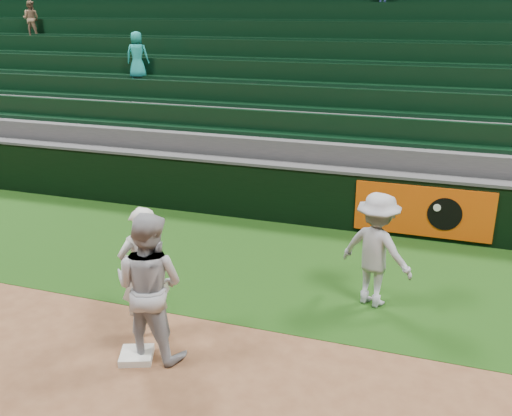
{
  "coord_description": "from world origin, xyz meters",
  "views": [
    {
      "loc": [
        3.23,
        -5.79,
        4.33
      ],
      "look_at": [
        0.52,
        2.3,
        1.3
      ],
      "focal_mm": 40.0,
      "sensor_mm": 36.0,
      "label": 1
    }
  ],
  "objects": [
    {
      "name": "foul_grass",
      "position": [
        0.0,
        3.0,
        0.0
      ],
      "size": [
        36.0,
        4.2,
        0.01
      ],
      "primitive_type": "cube",
      "color": "#14360D",
      "rests_on": "ground"
    },
    {
      "name": "baserunner",
      "position": [
        -0.11,
        -0.09,
        0.98
      ],
      "size": [
        1.01,
        0.82,
        1.97
      ],
      "primitive_type": "imported",
      "rotation": [
        0.0,
        0.0,
        3.07
      ],
      "color": "#A7A9B2",
      "rests_on": "ground"
    },
    {
      "name": "base_coach",
      "position": [
        2.46,
        2.18,
        0.89
      ],
      "size": [
        1.31,
        1.04,
        1.77
      ],
      "primitive_type": "imported",
      "rotation": [
        0.0,
        0.0,
        2.76
      ],
      "color": "#A2A5B0",
      "rests_on": "foul_grass"
    },
    {
      "name": "first_baseman",
      "position": [
        -0.42,
        0.33,
        0.93
      ],
      "size": [
        0.8,
        0.8,
        1.87
      ],
      "primitive_type": "imported",
      "rotation": [
        0.0,
        0.0,
        3.92
      ],
      "color": "silver",
      "rests_on": "ground"
    },
    {
      "name": "stadium_seating",
      "position": [
        -0.0,
        8.97,
        1.7
      ],
      "size": [
        36.0,
        5.95,
        5.44
      ],
      "color": "#3C3C3F",
      "rests_on": "ground"
    },
    {
      "name": "field_wall",
      "position": [
        0.03,
        5.2,
        0.63
      ],
      "size": [
        36.0,
        0.45,
        1.25
      ],
      "color": "black",
      "rests_on": "ground"
    },
    {
      "name": "ground",
      "position": [
        0.0,
        0.0,
        0.0
      ],
      "size": [
        70.0,
        70.0,
        0.0
      ],
      "primitive_type": "plane",
      "color": "brown",
      "rests_on": "ground"
    },
    {
      "name": "first_base",
      "position": [
        -0.26,
        -0.28,
        0.05
      ],
      "size": [
        0.53,
        0.53,
        0.09
      ],
      "primitive_type": "cube",
      "rotation": [
        0.0,
        0.0,
        0.37
      ],
      "color": "white",
      "rests_on": "ground"
    }
  ]
}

